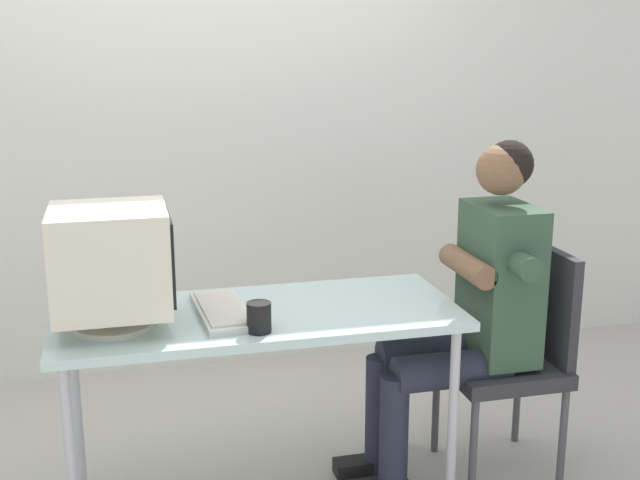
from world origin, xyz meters
The scene contains 7 objects.
wall_back centered at (0.30, 1.40, 1.50)m, with size 8.00×0.10×3.00m, color silver.
desk centered at (0.00, 0.00, 0.69)m, with size 1.45×0.61×0.75m.
crt_monitor centered at (-0.50, -0.05, 0.98)m, with size 0.39×0.36×0.41m.
keyboard centered at (-0.13, -0.01, 0.77)m, with size 0.19×0.45×0.03m.
office_chair centered at (1.03, -0.01, 0.51)m, with size 0.43×0.43×0.91m.
person_seated centered at (0.82, -0.01, 0.71)m, with size 0.74×0.54×1.34m.
desk_mug centered at (-0.03, -0.20, 0.80)m, with size 0.08×0.09×0.10m.
Camera 1 is at (-0.46, -2.76, 1.72)m, focal length 45.96 mm.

